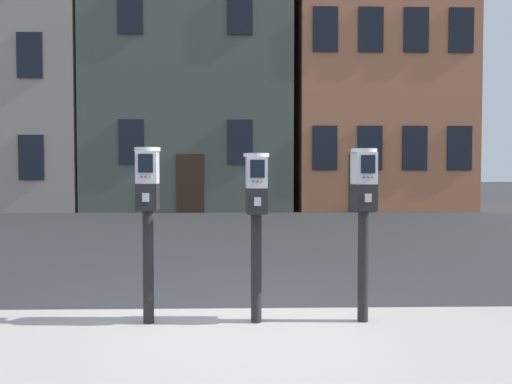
{
  "coord_description": "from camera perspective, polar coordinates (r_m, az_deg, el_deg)",
  "views": [
    {
      "loc": [
        0.07,
        -4.44,
        1.4
      ],
      "look_at": [
        0.18,
        -0.13,
        1.24
      ],
      "focal_mm": 35.17,
      "sensor_mm": 36.0,
      "label": 1
    }
  ],
  "objects": [
    {
      "name": "parking_meter_twin_adjacent",
      "position": [
        4.22,
        0.04,
        -1.62
      ],
      "size": [
        0.23,
        0.26,
        1.43
      ],
      "rotation": [
        0.0,
        0.0,
        -1.52
      ],
      "color": "black",
      "rests_on": "sidewalk_slab"
    },
    {
      "name": "townhouse_orange_brick",
      "position": [
        21.78,
        13.33,
        15.14
      ],
      "size": [
        6.52,
        5.27,
        12.66
      ],
      "color": "#B7704C",
      "rests_on": "ground_plane"
    },
    {
      "name": "parking_meter_end_of_row",
      "position": [
        4.34,
        12.14,
        -1.2
      ],
      "size": [
        0.23,
        0.26,
        1.47
      ],
      "rotation": [
        0.0,
        0.0,
        -1.52
      ],
      "color": "black",
      "rests_on": "sidewalk_slab"
    },
    {
      "name": "ground_plane",
      "position": [
        4.66,
        -2.36,
        -15.39
      ],
      "size": [
        160.0,
        160.0,
        0.0
      ],
      "primitive_type": "plane",
      "color": "#28282B"
    },
    {
      "name": "townhouse_brick_corner",
      "position": [
        22.02,
        -7.03,
        16.54
      ],
      "size": [
        7.72,
        6.66,
        13.79
      ],
      "color": "#4C564C",
      "rests_on": "ground_plane"
    },
    {
      "name": "parking_meter_near_kerb",
      "position": [
        4.29,
        -12.21,
        -1.17
      ],
      "size": [
        0.23,
        0.26,
        1.48
      ],
      "rotation": [
        0.0,
        0.0,
        -1.52
      ],
      "color": "black",
      "rests_on": "sidewalk_slab"
    }
  ]
}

